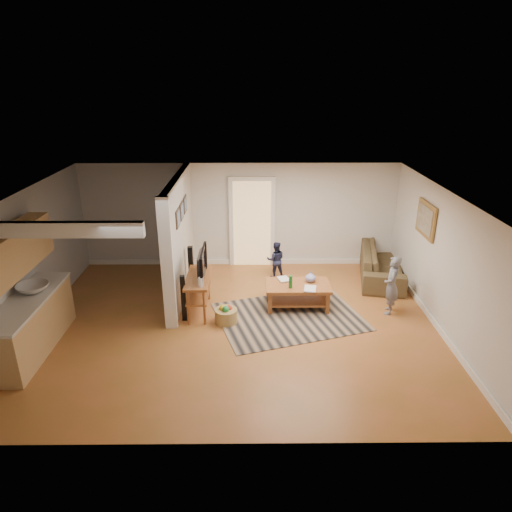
{
  "coord_description": "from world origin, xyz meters",
  "views": [
    {
      "loc": [
        0.3,
        -7.53,
        4.38
      ],
      "look_at": [
        0.37,
        0.73,
        1.1
      ],
      "focal_mm": 32.0,
      "sensor_mm": 36.0,
      "label": 1
    }
  ],
  "objects_px": {
    "sofa": "(380,276)",
    "child": "(388,312)",
    "toy_basket": "(226,315)",
    "speaker_right": "(191,270)",
    "tv_console": "(199,280)",
    "speaker_left": "(184,298)",
    "toddler": "(275,277)",
    "coffee_table": "(298,289)"
  },
  "relations": [
    {
      "from": "sofa",
      "to": "child",
      "type": "distance_m",
      "value": 1.78
    },
    {
      "from": "speaker_left",
      "to": "child",
      "type": "relative_size",
      "value": 0.78
    },
    {
      "from": "sofa",
      "to": "speaker_left",
      "type": "xyz_separation_m",
      "value": [
        -4.3,
        -2.02,
        0.46
      ]
    },
    {
      "from": "toy_basket",
      "to": "tv_console",
      "type": "bearing_deg",
      "value": 140.05
    },
    {
      "from": "tv_console",
      "to": "toddler",
      "type": "height_order",
      "value": "tv_console"
    },
    {
      "from": "toy_basket",
      "to": "child",
      "type": "distance_m",
      "value": 3.22
    },
    {
      "from": "toddler",
      "to": "sofa",
      "type": "bearing_deg",
      "value": 179.85
    },
    {
      "from": "tv_console",
      "to": "child",
      "type": "distance_m",
      "value": 3.8
    },
    {
      "from": "coffee_table",
      "to": "tv_console",
      "type": "distance_m",
      "value": 1.99
    },
    {
      "from": "coffee_table",
      "to": "speaker_right",
      "type": "distance_m",
      "value": 2.34
    },
    {
      "from": "speaker_left",
      "to": "toy_basket",
      "type": "distance_m",
      "value": 0.87
    },
    {
      "from": "toddler",
      "to": "toy_basket",
      "type": "bearing_deg",
      "value": 62.34
    },
    {
      "from": "toy_basket",
      "to": "speaker_left",
      "type": "bearing_deg",
      "value": 172.11
    },
    {
      "from": "speaker_left",
      "to": "toy_basket",
      "type": "relative_size",
      "value": 2.18
    },
    {
      "from": "sofa",
      "to": "child",
      "type": "relative_size",
      "value": 1.96
    },
    {
      "from": "sofa",
      "to": "speaker_left",
      "type": "distance_m",
      "value": 4.77
    },
    {
      "from": "speaker_left",
      "to": "toddler",
      "type": "bearing_deg",
      "value": 40.51
    },
    {
      "from": "coffee_table",
      "to": "toddler",
      "type": "relative_size",
      "value": 1.47
    },
    {
      "from": "tv_console",
      "to": "toddler",
      "type": "xyz_separation_m",
      "value": [
        1.58,
        1.63,
        -0.68
      ]
    },
    {
      "from": "speaker_right",
      "to": "toddler",
      "type": "relative_size",
      "value": 1.21
    },
    {
      "from": "sofa",
      "to": "tv_console",
      "type": "bearing_deg",
      "value": 123.71
    },
    {
      "from": "child",
      "to": "toddler",
      "type": "height_order",
      "value": "child"
    },
    {
      "from": "coffee_table",
      "to": "toy_basket",
      "type": "xyz_separation_m",
      "value": [
        -1.42,
        -0.63,
        -0.23
      ]
    },
    {
      "from": "speaker_right",
      "to": "child",
      "type": "distance_m",
      "value": 4.15
    },
    {
      "from": "speaker_left",
      "to": "toddler",
      "type": "distance_m",
      "value": 2.74
    },
    {
      "from": "child",
      "to": "speaker_left",
      "type": "bearing_deg",
      "value": -69.68
    },
    {
      "from": "toy_basket",
      "to": "toddler",
      "type": "bearing_deg",
      "value": 63.49
    },
    {
      "from": "child",
      "to": "toddler",
      "type": "bearing_deg",
      "value": -111.86
    },
    {
      "from": "toy_basket",
      "to": "speaker_right",
      "type": "bearing_deg",
      "value": 121.09
    },
    {
      "from": "speaker_right",
      "to": "toy_basket",
      "type": "bearing_deg",
      "value": -58.55
    },
    {
      "from": "sofa",
      "to": "toddler",
      "type": "bearing_deg",
      "value": 102.16
    },
    {
      "from": "coffee_table",
      "to": "toy_basket",
      "type": "bearing_deg",
      "value": -155.97
    },
    {
      "from": "coffee_table",
      "to": "toddler",
      "type": "distance_m",
      "value": 1.55
    },
    {
      "from": "toy_basket",
      "to": "child",
      "type": "relative_size",
      "value": 0.36
    },
    {
      "from": "speaker_left",
      "to": "child",
      "type": "height_order",
      "value": "speaker_left"
    },
    {
      "from": "sofa",
      "to": "toddler",
      "type": "relative_size",
      "value": 2.69
    },
    {
      "from": "speaker_left",
      "to": "tv_console",
      "type": "bearing_deg",
      "value": 45.83
    },
    {
      "from": "tv_console",
      "to": "toy_basket",
      "type": "relative_size",
      "value": 2.82
    },
    {
      "from": "sofa",
      "to": "toddler",
      "type": "distance_m",
      "value": 2.46
    },
    {
      "from": "sofa",
      "to": "tv_console",
      "type": "xyz_separation_m",
      "value": [
        -4.04,
        -1.68,
        0.68
      ]
    },
    {
      "from": "sofa",
      "to": "speaker_left",
      "type": "bearing_deg",
      "value": 126.29
    },
    {
      "from": "coffee_table",
      "to": "toy_basket",
      "type": "distance_m",
      "value": 1.58
    }
  ]
}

